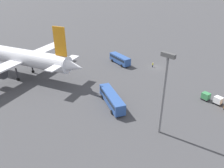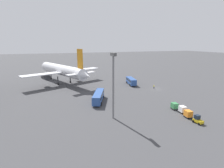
% 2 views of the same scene
% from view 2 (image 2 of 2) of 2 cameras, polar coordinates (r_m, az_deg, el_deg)
% --- Properties ---
extents(ground_plane, '(600.00, 600.00, 0.00)m').
position_cam_2_polar(ground_plane, '(80.03, 14.32, -1.56)').
color(ground_plane, '#424244').
extents(airplane, '(45.17, 38.85, 17.51)m').
position_cam_2_polar(airplane, '(90.43, -15.92, 4.29)').
color(airplane, silver).
rests_on(airplane, ground).
extents(shuttle_bus_near, '(10.35, 4.55, 3.17)m').
position_cam_2_polar(shuttle_bus_near, '(85.78, 6.26, 1.07)').
color(shuttle_bus_near, '#2D5199').
rests_on(shuttle_bus_near, ground).
extents(shuttle_bus_far, '(12.30, 7.37, 3.24)m').
position_cam_2_polar(shuttle_bus_far, '(60.83, -4.46, -3.97)').
color(shuttle_bus_far, '#2D5199').
rests_on(shuttle_bus_far, ground).
extents(baggage_tug, '(2.49, 1.79, 2.10)m').
position_cam_2_polar(baggage_tug, '(50.20, 26.22, -10.41)').
color(baggage_tug, gold).
rests_on(baggage_tug, ground).
extents(worker_person, '(0.38, 0.38, 1.74)m').
position_cam_2_polar(worker_person, '(80.12, 13.53, -0.86)').
color(worker_person, '#1E1E2D').
rests_on(worker_person, ground).
extents(cargo_cart_orange, '(2.20, 1.93, 2.06)m').
position_cam_2_polar(cargo_cart_orange, '(52.41, 23.63, -8.86)').
color(cargo_cart_orange, '#38383D').
rests_on(cargo_cart_orange, ground).
extents(cargo_cart_white, '(2.20, 1.93, 2.06)m').
position_cam_2_polar(cargo_cart_white, '(55.13, 22.06, -7.62)').
color(cargo_cart_white, '#38383D').
rests_on(cargo_cart_white, ground).
extents(cargo_cart_green, '(2.20, 1.93, 2.06)m').
position_cam_2_polar(cargo_cart_green, '(57.15, 19.73, -6.68)').
color(cargo_cart_green, '#38383D').
rests_on(cargo_cart_green, ground).
extents(light_pole, '(2.80, 0.70, 17.54)m').
position_cam_2_polar(light_pole, '(45.07, 0.43, 1.52)').
color(light_pole, slate).
rests_on(light_pole, ground).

